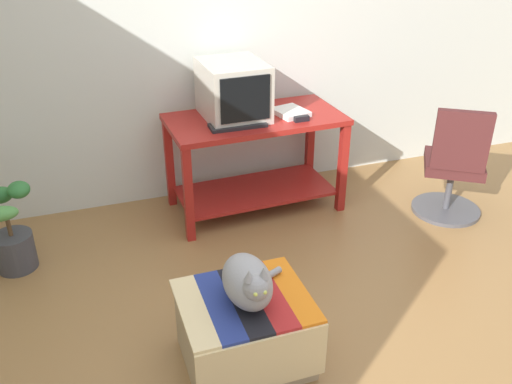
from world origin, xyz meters
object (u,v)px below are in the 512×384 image
at_px(desk, 255,147).
at_px(book, 290,112).
at_px(ottoman_with_blanket, 245,330).
at_px(potted_plant, 11,235).
at_px(keyboard, 238,125).
at_px(office_chair, 454,170).
at_px(cat, 248,282).
at_px(stapler, 302,119).
at_px(tv_monitor, 233,90).

height_order(desk, book, book).
xyz_separation_m(desk, ottoman_with_blanket, (-0.59, -1.55, -0.31)).
xyz_separation_m(book, potted_plant, (-2.02, -0.23, -0.52)).
xyz_separation_m(keyboard, office_chair, (1.54, -0.45, -0.38)).
bearing_deg(ottoman_with_blanket, cat, -57.70).
relative_size(desk, potted_plant, 2.17).
bearing_deg(office_chair, stapler, 12.26).
xyz_separation_m(desk, book, (0.26, -0.04, 0.26)).
distance_m(cat, office_chair, 2.16).
relative_size(tv_monitor, potted_plant, 0.89).
bearing_deg(keyboard, tv_monitor, 81.14).
distance_m(cat, stapler, 1.64).
height_order(keyboard, ottoman_with_blanket, keyboard).
relative_size(cat, office_chair, 0.44).
height_order(office_chair, stapler, office_chair).
height_order(cat, potted_plant, cat).
height_order(keyboard, stapler, stapler).
xyz_separation_m(tv_monitor, office_chair, (1.50, -0.66, -0.56)).
relative_size(desk, tv_monitor, 2.44).
bearing_deg(tv_monitor, potted_plant, -170.72).
distance_m(desk, office_chair, 1.49).
bearing_deg(keyboard, office_chair, -16.01).
bearing_deg(book, ottoman_with_blanket, -132.01).
bearing_deg(keyboard, book, 14.69).
xyz_separation_m(tv_monitor, stapler, (0.43, -0.26, -0.18)).
bearing_deg(ottoman_with_blanket, potted_plant, 132.23).
xyz_separation_m(desk, stapler, (0.29, -0.20, 0.26)).
xyz_separation_m(book, cat, (-0.84, -1.54, -0.24)).
xyz_separation_m(desk, cat, (-0.57, -1.58, 0.01)).
height_order(desk, office_chair, office_chair).
bearing_deg(potted_plant, book, 6.42).
distance_m(book, stapler, 0.16).
distance_m(desk, potted_plant, 1.80).
relative_size(keyboard, cat, 1.02).
bearing_deg(office_chair, keyboard, 16.70).
bearing_deg(book, keyboard, -178.43).
distance_m(ottoman_with_blanket, potted_plant, 1.74).
bearing_deg(tv_monitor, stapler, -32.66).
bearing_deg(ottoman_with_blanket, desk, 69.29).
xyz_separation_m(keyboard, potted_plant, (-1.58, -0.11, -0.51)).
distance_m(book, ottoman_with_blanket, 1.83).
relative_size(tv_monitor, keyboard, 1.34).
height_order(keyboard, cat, keyboard).
height_order(tv_monitor, stapler, tv_monitor).
bearing_deg(office_chair, cat, 59.83).
xyz_separation_m(keyboard, book, (0.44, 0.11, 0.01)).
height_order(potted_plant, stapler, stapler).
bearing_deg(potted_plant, cat, -47.91).
relative_size(book, office_chair, 0.28).
height_order(book, ottoman_with_blanket, book).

